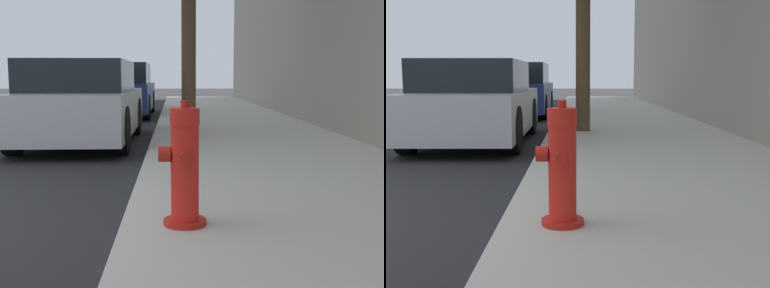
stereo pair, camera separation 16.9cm
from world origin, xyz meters
TOP-DOWN VIEW (x-y plane):
  - sidewalk_slab at (3.71, 0.00)m, footprint 3.20×40.00m
  - fire_hydrant at (2.54, -0.08)m, footprint 0.32×0.32m
  - parked_car_near at (0.96, 4.76)m, footprint 1.72×3.89m
  - parked_car_mid at (0.96, 10.33)m, footprint 1.78×4.18m

SIDE VIEW (x-z plane):
  - sidewalk_slab at x=3.71m, z-range 0.00..0.12m
  - fire_hydrant at x=2.54m, z-range 0.09..0.92m
  - parked_car_near at x=0.96m, z-range -0.01..1.34m
  - parked_car_mid at x=0.96m, z-range -0.03..1.43m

